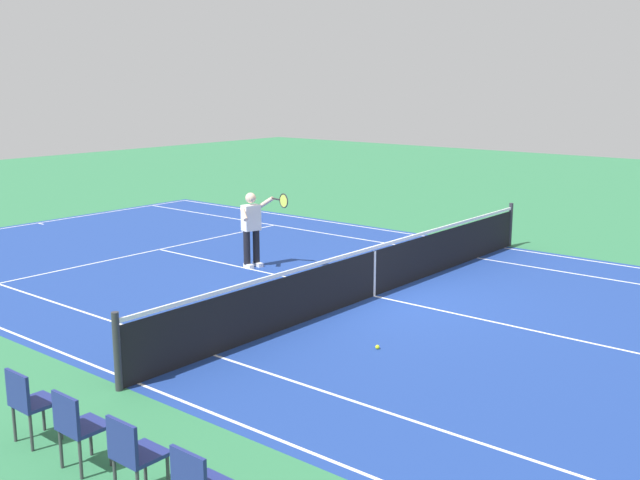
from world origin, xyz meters
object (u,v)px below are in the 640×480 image
at_px(tennis_player_near, 252,226).
at_px(spectator_chair_1, 133,452).
at_px(spectator_chair_3, 29,400).
at_px(spectator_chair_2, 77,424).
at_px(tennis_ball, 377,347).
at_px(tennis_net, 374,271).

height_order(tennis_player_near, spectator_chair_1, tennis_player_near).
relative_size(tennis_player_near, spectator_chair_3, 1.93).
distance_m(tennis_player_near, spectator_chair_3, 8.48).
xyz_separation_m(spectator_chair_1, spectator_chair_2, (0.95, 0.00, 0.00)).
height_order(tennis_player_near, tennis_ball, tennis_player_near).
distance_m(tennis_player_near, spectator_chair_2, 8.95).
xyz_separation_m(tennis_net, spectator_chair_2, (-1.43, 7.33, 0.03)).
height_order(tennis_ball, spectator_chair_2, spectator_chair_2).
xyz_separation_m(tennis_net, spectator_chair_1, (-2.38, 7.33, 0.03)).
xyz_separation_m(tennis_net, tennis_player_near, (3.40, -0.20, 0.44)).
relative_size(spectator_chair_2, spectator_chair_3, 1.00).
bearing_deg(tennis_net, spectator_chair_1, 107.96).
height_order(tennis_net, tennis_player_near, tennis_player_near).
relative_size(tennis_net, spectator_chair_1, 13.30).
distance_m(tennis_net, tennis_ball, 2.95).
xyz_separation_m(tennis_ball, spectator_chair_3, (1.25, 4.99, 0.49)).
xyz_separation_m(tennis_player_near, spectator_chair_2, (-4.83, 7.52, -0.41)).
xyz_separation_m(tennis_ball, spectator_chair_2, (0.31, 4.99, 0.49)).
bearing_deg(tennis_player_near, tennis_ball, 153.74).
height_order(tennis_net, spectator_chair_1, tennis_net).
bearing_deg(spectator_chair_3, spectator_chair_2, 180.00).
bearing_deg(tennis_ball, spectator_chair_3, 75.90).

